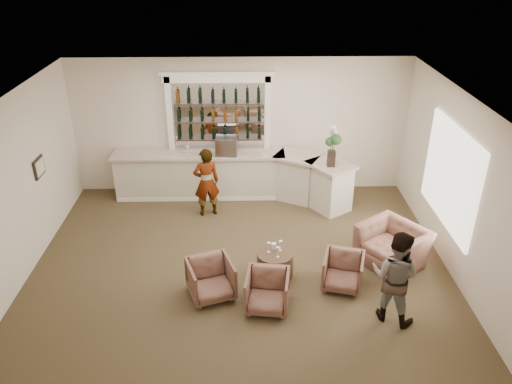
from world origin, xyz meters
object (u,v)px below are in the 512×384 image
sommelier (206,182)px  flower_vase (332,143)px  armchair_left (211,279)px  bar_counter (234,176)px  guest (395,277)px  armchair_right (343,271)px  espresso_machine (227,146)px  armchair_center (267,291)px  armchair_far (392,246)px  cocktail_table (275,264)px

sommelier → flower_vase: bearing=166.8°
sommelier → armchair_left: size_ratio=2.09×
bar_counter → guest: guest is taller
sommelier → armchair_right: size_ratio=2.25×
armchair_left → sommelier: bearing=75.7°
sommelier → espresso_machine: size_ratio=3.27×
armchair_right → armchair_center: bearing=-142.7°
armchair_right → armchair_far: bearing=49.3°
bar_counter → armchair_left: (-0.35, -3.77, -0.22)m
guest → armchair_right: guest is taller
flower_vase → guest: bearing=-82.4°
armchair_right → guest: bearing=-36.5°
bar_counter → armchair_right: (2.03, -3.56, -0.25)m
bar_counter → sommelier: (-0.60, -0.82, 0.23)m
bar_counter → armchair_far: bar_counter is taller
cocktail_table → armchair_far: armchair_far is taller
bar_counter → guest: (2.68, -4.40, 0.25)m
bar_counter → cocktail_table: (0.82, -3.20, -0.32)m
guest → espresso_machine: 5.24m
guest → armchair_left: 3.13m
cocktail_table → armchair_left: size_ratio=0.89×
guest → armchair_left: guest is taller
sommelier → flower_vase: 2.93m
cocktail_table → armchair_far: 2.33m
bar_counter → espresso_machine: espresso_machine is taller
bar_counter → armchair_far: (3.11, -2.84, -0.19)m
armchair_left → armchair_far: bearing=-4.2°
armchair_center → armchair_right: bearing=29.8°
armchair_left → flower_vase: size_ratio=0.80×
sommelier → espresso_machine: sommelier is taller
armchair_right → espresso_machine: 4.28m
cocktail_table → armchair_far: bearing=8.9°
sommelier → armchair_right: bearing=118.7°
bar_counter → espresso_machine: 0.80m
bar_counter → armchair_far: bearing=-42.4°
cocktail_table → flower_vase: 3.17m
bar_counter → espresso_machine: size_ratio=11.57×
cocktail_table → armchair_right: size_ratio=0.95×
guest → espresso_machine: bearing=-24.4°
armchair_right → armchair_far: 1.30m
armchair_far → flower_vase: size_ratio=1.23×
armchair_center → espresso_machine: 4.29m
armchair_right → flower_vase: size_ratio=0.74×
espresso_machine → guest: bearing=-54.2°
armchair_right → cocktail_table: bearing=179.3°
armchair_right → bar_counter: bearing=135.4°
armchair_left → bar_counter: bearing=65.5°
sommelier → armchair_right: sommelier is taller
armchair_far → armchair_right: bearing=-93.0°
armchair_far → cocktail_table: bearing=-117.7°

